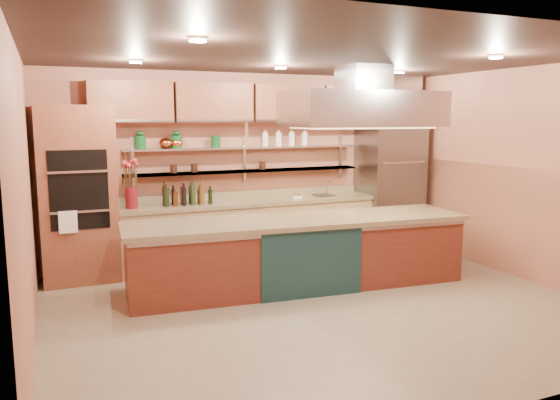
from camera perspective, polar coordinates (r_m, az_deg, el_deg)
name	(u,v)px	position (r m, az deg, el deg)	size (l,w,h in m)	color
floor	(322,308)	(6.38, 4.40, -11.15)	(6.00, 5.00, 0.02)	gray
ceiling	(325,55)	(6.04, 4.72, 14.82)	(6.00, 5.00, 0.02)	black
wall_back	(247,167)	(8.33, -3.48, 3.47)	(6.00, 0.04, 2.80)	#B76F56
wall_front	(492,227)	(4.03, 21.31, -2.60)	(6.00, 0.04, 2.80)	#B76F56
wall_left	(25,202)	(5.37, -25.12, -0.17)	(0.04, 5.00, 2.80)	#B76F56
wall_right	(525,174)	(7.90, 24.23, 2.45)	(0.04, 5.00, 2.80)	#B76F56
oven_stack	(78,195)	(7.56, -20.35, 0.52)	(0.95, 0.64, 2.30)	brown
refrigerator	(389,185)	(9.12, 11.37, 1.55)	(0.95, 0.72, 2.10)	slate
back_counter	(251,231)	(8.17, -3.04, -3.26)	(3.84, 0.64, 0.93)	tan
wall_shelf_lower	(247,171)	(8.20, -3.50, 3.04)	(3.60, 0.26, 0.03)	#B1B3B8
wall_shelf_upper	(246,148)	(8.17, -3.52, 5.48)	(3.60, 0.26, 0.03)	#B1B3B8
upper_cabinets	(250,103)	(8.13, -3.11, 10.05)	(4.60, 0.36, 0.55)	brown
range_hood	(363,109)	(7.18, 8.66, 9.36)	(2.00, 1.00, 0.45)	#B1B3B8
ceiling_downlights	(316,60)	(6.21, 3.82, 14.38)	(4.00, 2.80, 0.02)	#FFE5A5
island	(299,253)	(6.96, 1.98, -5.53)	(4.24, 0.92, 0.89)	maroon
flower_vase	(132,198)	(7.61, -15.26, 0.21)	(0.16, 0.16, 0.29)	maroon
oil_bottle_cluster	(188,196)	(7.75, -9.62, 0.37)	(0.74, 0.21, 0.24)	black
kitchen_scale	(297,195)	(8.31, 1.74, 0.49)	(0.14, 0.11, 0.08)	white
bar_faucet	(326,188)	(8.64, 4.86, 1.24)	(0.03, 0.03, 0.22)	silver
copper_kettle	(166,143)	(7.84, -11.87, 5.84)	(0.19, 0.19, 0.15)	#C5592D
green_canister	(216,142)	(8.02, -6.74, 6.08)	(0.14, 0.14, 0.17)	#104B1D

